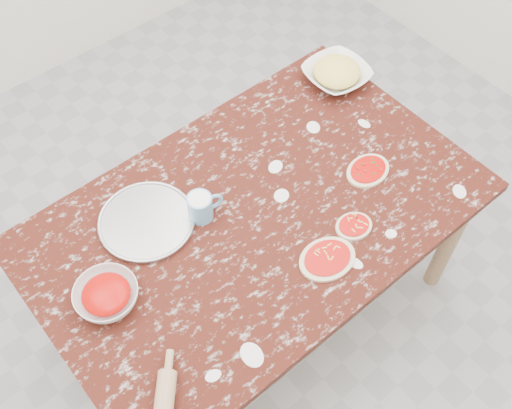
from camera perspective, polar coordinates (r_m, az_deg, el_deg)
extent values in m
plane|color=gray|center=(2.83, 0.00, -9.40)|extent=(4.00, 4.00, 0.00)
cube|color=#35110B|center=(2.19, 0.00, -1.06)|extent=(1.60, 1.00, 0.04)
cube|color=#A0765B|center=(2.24, 0.00, -1.92)|extent=(1.50, 0.90, 0.08)
cylinder|color=#A0765B|center=(2.71, 17.67, -3.04)|extent=(0.07, 0.07, 0.71)
cylinder|color=#A0765B|center=(2.58, -18.76, -8.23)|extent=(0.07, 0.07, 0.71)
cylinder|color=#A0765B|center=(2.99, 5.50, 7.35)|extent=(0.07, 0.07, 0.71)
cylinder|color=#B2B2B7|center=(2.18, -10.16, -1.59)|extent=(0.38, 0.38, 0.01)
imported|color=white|center=(2.03, -13.73, -8.28)|extent=(0.24, 0.24, 0.07)
imported|color=white|center=(2.62, 7.50, 11.89)|extent=(0.27, 0.27, 0.06)
cylinder|color=#629FCB|center=(2.14, -5.23, -0.25)|extent=(0.09, 0.09, 0.10)
torus|color=#629FCB|center=(2.15, -3.98, 0.28)|extent=(0.07, 0.03, 0.07)
cylinder|color=silver|center=(2.11, -5.31, 0.32)|extent=(0.07, 0.07, 0.01)
ellipsoid|color=beige|center=(2.08, 6.65, -5.08)|extent=(0.22, 0.18, 0.01)
ellipsoid|color=red|center=(2.08, 6.67, -4.96)|extent=(0.18, 0.15, 0.00)
ellipsoid|color=beige|center=(2.16, 9.09, -2.03)|extent=(0.15, 0.14, 0.01)
ellipsoid|color=red|center=(2.16, 9.12, -1.90)|extent=(0.13, 0.11, 0.00)
ellipsoid|color=beige|center=(2.32, 10.37, 3.11)|extent=(0.19, 0.14, 0.01)
ellipsoid|color=red|center=(2.31, 10.40, 3.24)|extent=(0.15, 0.12, 0.00)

